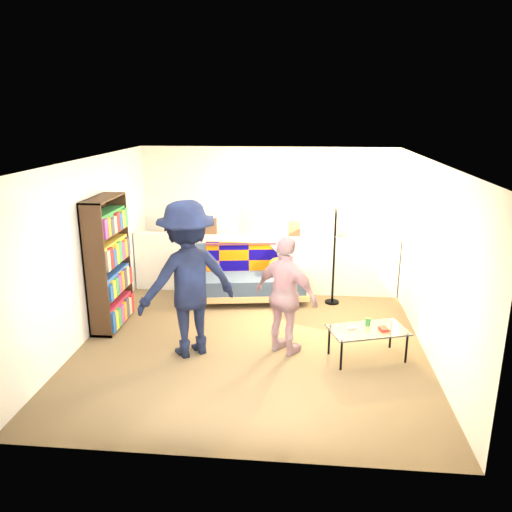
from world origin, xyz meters
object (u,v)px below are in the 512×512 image
Objects in this scene: coffee_table at (368,331)px; floor_lamp at (336,232)px; bookshelf at (109,267)px; person_left at (188,279)px; person_right at (286,296)px; futon_sofa at (250,277)px.

floor_lamp is (-0.33, 1.88, 0.81)m from coffee_table.
coffee_table is at bearing -11.09° from bookshelf.
person_left is (-1.92, -1.92, -0.19)m from floor_lamp.
person_right is (-0.70, -1.80, -0.41)m from floor_lamp.
bookshelf reaches higher than coffee_table.
futon_sofa is 2.15m from person_left.
futon_sofa is at bearing -38.21° from person_right.
coffee_table is 0.69× the size of person_right.
bookshelf is 1.12× the size of floor_lamp.
floor_lamp is (3.24, 1.18, 0.31)m from bookshelf.
bookshelf is 1.21× the size of person_right.
coffee_table is 1.11m from person_right.
bookshelf reaches higher than floor_lamp.
person_right is at bearing 150.46° from person_left.
futon_sofa is at bearing -141.07° from person_left.
person_right is at bearing -13.85° from bookshelf.
bookshelf is 3.46m from floor_lamp.
futon_sofa is at bearing 130.99° from coffee_table.
coffee_table is 2.07m from floor_lamp.
person_left is (1.32, -0.74, 0.12)m from bookshelf.
futon_sofa is 1.27× the size of person_right.
futon_sofa is 1.57m from floor_lamp.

